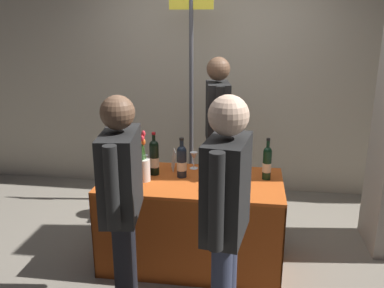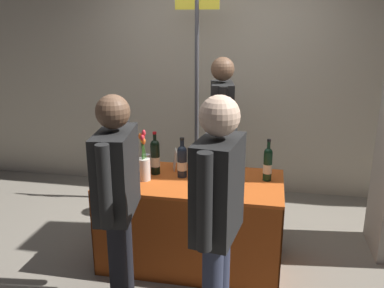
{
  "view_description": "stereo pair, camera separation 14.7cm",
  "coord_description": "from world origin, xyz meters",
  "px_view_note": "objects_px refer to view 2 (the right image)",
  "views": [
    {
      "loc": [
        0.45,
        -3.04,
        1.97
      ],
      "look_at": [
        0.0,
        0.0,
        1.04
      ],
      "focal_mm": 38.32,
      "sensor_mm": 36.0,
      "label": 1
    },
    {
      "loc": [
        0.59,
        -3.02,
        1.97
      ],
      "look_at": [
        0.0,
        0.0,
        1.04
      ],
      "focal_mm": 38.32,
      "sensor_mm": 36.0,
      "label": 2
    }
  ],
  "objects_px": {
    "vendor_presenter": "(221,125)",
    "tasting_table": "(192,205)",
    "wine_glass_near_vendor": "(146,159)",
    "wine_glass_near_taster": "(207,171)",
    "flower_vase": "(144,164)",
    "display_bottle_0": "(268,164)",
    "featured_wine_bottle": "(239,165)",
    "taster_foreground_right": "(117,190)",
    "booth_signpost": "(197,83)",
    "wine_glass_mid": "(195,157)"
  },
  "relations": [
    {
      "from": "vendor_presenter",
      "to": "tasting_table",
      "type": "bearing_deg",
      "value": -18.25
    },
    {
      "from": "tasting_table",
      "to": "wine_glass_near_vendor",
      "type": "bearing_deg",
      "value": 157.68
    },
    {
      "from": "wine_glass_near_taster",
      "to": "flower_vase",
      "type": "bearing_deg",
      "value": -173.19
    },
    {
      "from": "vendor_presenter",
      "to": "display_bottle_0",
      "type": "bearing_deg",
      "value": 21.91
    },
    {
      "from": "flower_vase",
      "to": "wine_glass_near_taster",
      "type": "bearing_deg",
      "value": 6.81
    },
    {
      "from": "featured_wine_bottle",
      "to": "taster_foreground_right",
      "type": "height_order",
      "value": "taster_foreground_right"
    },
    {
      "from": "vendor_presenter",
      "to": "taster_foreground_right",
      "type": "bearing_deg",
      "value": -26.27
    },
    {
      "from": "display_bottle_0",
      "to": "taster_foreground_right",
      "type": "distance_m",
      "value": 1.26
    },
    {
      "from": "featured_wine_bottle",
      "to": "booth_signpost",
      "type": "xyz_separation_m",
      "value": [
        -0.56,
        1.18,
        0.45
      ]
    },
    {
      "from": "vendor_presenter",
      "to": "featured_wine_bottle",
      "type": "bearing_deg",
      "value": 6.51
    },
    {
      "from": "featured_wine_bottle",
      "to": "flower_vase",
      "type": "xyz_separation_m",
      "value": [
        -0.75,
        -0.09,
        -0.02
      ]
    },
    {
      "from": "vendor_presenter",
      "to": "flower_vase",
      "type": "bearing_deg",
      "value": -38.18
    },
    {
      "from": "wine_glass_mid",
      "to": "flower_vase",
      "type": "relative_size",
      "value": 0.36
    },
    {
      "from": "wine_glass_mid",
      "to": "tasting_table",
      "type": "bearing_deg",
      "value": -84.98
    },
    {
      "from": "display_bottle_0",
      "to": "vendor_presenter",
      "type": "height_order",
      "value": "vendor_presenter"
    },
    {
      "from": "tasting_table",
      "to": "taster_foreground_right",
      "type": "distance_m",
      "value": 0.91
    },
    {
      "from": "flower_vase",
      "to": "vendor_presenter",
      "type": "bearing_deg",
      "value": 61.74
    },
    {
      "from": "wine_glass_near_vendor",
      "to": "flower_vase",
      "type": "height_order",
      "value": "flower_vase"
    },
    {
      "from": "booth_signpost",
      "to": "wine_glass_near_taster",
      "type": "bearing_deg",
      "value": -75.56
    },
    {
      "from": "taster_foreground_right",
      "to": "wine_glass_near_vendor",
      "type": "bearing_deg",
      "value": -2.06
    },
    {
      "from": "tasting_table",
      "to": "wine_glass_mid",
      "type": "distance_m",
      "value": 0.42
    },
    {
      "from": "tasting_table",
      "to": "vendor_presenter",
      "type": "height_order",
      "value": "vendor_presenter"
    },
    {
      "from": "taster_foreground_right",
      "to": "booth_signpost",
      "type": "xyz_separation_m",
      "value": [
        0.16,
        1.93,
        0.41
      ]
    },
    {
      "from": "tasting_table",
      "to": "wine_glass_mid",
      "type": "height_order",
      "value": "wine_glass_mid"
    },
    {
      "from": "wine_glass_near_vendor",
      "to": "tasting_table",
      "type": "bearing_deg",
      "value": -22.32
    },
    {
      "from": "wine_glass_near_taster",
      "to": "taster_foreground_right",
      "type": "xyz_separation_m",
      "value": [
        -0.47,
        -0.72,
        0.1
      ]
    },
    {
      "from": "wine_glass_near_taster",
      "to": "flower_vase",
      "type": "xyz_separation_m",
      "value": [
        -0.5,
        -0.06,
        0.04
      ]
    },
    {
      "from": "display_bottle_0",
      "to": "flower_vase",
      "type": "bearing_deg",
      "value": -169.43
    },
    {
      "from": "tasting_table",
      "to": "flower_vase",
      "type": "xyz_separation_m",
      "value": [
        -0.38,
        -0.08,
        0.36
      ]
    },
    {
      "from": "wine_glass_near_vendor",
      "to": "vendor_presenter",
      "type": "height_order",
      "value": "vendor_presenter"
    },
    {
      "from": "wine_glass_near_taster",
      "to": "vendor_presenter",
      "type": "xyz_separation_m",
      "value": [
        -0.0,
        0.87,
        0.16
      ]
    },
    {
      "from": "display_bottle_0",
      "to": "vendor_presenter",
      "type": "bearing_deg",
      "value": 121.83
    },
    {
      "from": "wine_glass_near_taster",
      "to": "booth_signpost",
      "type": "height_order",
      "value": "booth_signpost"
    },
    {
      "from": "wine_glass_mid",
      "to": "vendor_presenter",
      "type": "height_order",
      "value": "vendor_presenter"
    },
    {
      "from": "display_bottle_0",
      "to": "booth_signpost",
      "type": "xyz_separation_m",
      "value": [
        -0.78,
        1.09,
        0.46
      ]
    },
    {
      "from": "featured_wine_bottle",
      "to": "display_bottle_0",
      "type": "bearing_deg",
      "value": 22.79
    },
    {
      "from": "vendor_presenter",
      "to": "booth_signpost",
      "type": "xyz_separation_m",
      "value": [
        -0.31,
        0.34,
        0.35
      ]
    },
    {
      "from": "wine_glass_near_vendor",
      "to": "display_bottle_0",
      "type": "bearing_deg",
      "value": -4.18
    },
    {
      "from": "tasting_table",
      "to": "booth_signpost",
      "type": "distance_m",
      "value": 1.47
    },
    {
      "from": "wine_glass_near_taster",
      "to": "flower_vase",
      "type": "distance_m",
      "value": 0.51
    },
    {
      "from": "display_bottle_0",
      "to": "vendor_presenter",
      "type": "relative_size",
      "value": 0.21
    },
    {
      "from": "tasting_table",
      "to": "display_bottle_0",
      "type": "relative_size",
      "value": 4.24
    },
    {
      "from": "wine_glass_mid",
      "to": "booth_signpost",
      "type": "relative_size",
      "value": 0.07
    },
    {
      "from": "wine_glass_mid",
      "to": "wine_glass_near_taster",
      "type": "xyz_separation_m",
      "value": [
        0.15,
        -0.28,
        -0.02
      ]
    },
    {
      "from": "taster_foreground_right",
      "to": "wine_glass_mid",
      "type": "bearing_deg",
      "value": -25.72
    },
    {
      "from": "featured_wine_bottle",
      "to": "wine_glass_mid",
      "type": "height_order",
      "value": "featured_wine_bottle"
    },
    {
      "from": "featured_wine_bottle",
      "to": "booth_signpost",
      "type": "distance_m",
      "value": 1.39
    },
    {
      "from": "display_bottle_0",
      "to": "flower_vase",
      "type": "xyz_separation_m",
      "value": [
        -0.97,
        -0.18,
        -0.01
      ]
    },
    {
      "from": "tasting_table",
      "to": "wine_glass_near_taster",
      "type": "bearing_deg",
      "value": -7.27
    },
    {
      "from": "tasting_table",
      "to": "wine_glass_mid",
      "type": "bearing_deg",
      "value": 95.02
    }
  ]
}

